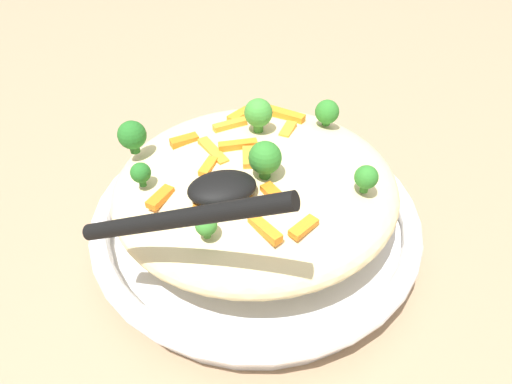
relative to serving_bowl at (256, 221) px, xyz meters
The scene contains 26 objects.
ground_plane 0.02m from the serving_bowl, ahead, with size 2.40×2.40×0.00m, color #9E7F60.
serving_bowl is the anchor object (origin of this frame).
pasta_mound 0.05m from the serving_bowl, ahead, with size 0.26×0.25×0.07m, color beige.
carrot_piece_0 0.09m from the serving_bowl, 32.63° to the right, with size 0.04×0.01×0.01m, color orange.
carrot_piece_1 0.10m from the serving_bowl, 35.25° to the left, with size 0.04×0.01×0.01m, color orange.
carrot_piece_2 0.08m from the serving_bowl, ahead, with size 0.03×0.01×0.01m, color orange.
carrot_piece_3 0.09m from the serving_bowl, 139.17° to the right, with size 0.03×0.01×0.01m, color orange.
carrot_piece_4 0.11m from the serving_bowl, 97.75° to the left, with size 0.03×0.01×0.01m, color orange.
carrot_piece_5 0.11m from the serving_bowl, 127.11° to the right, with size 0.04×0.01×0.01m, color orange.
carrot_piece_6 0.10m from the serving_bowl, 52.72° to the left, with size 0.04×0.01×0.01m, color orange.
carrot_piece_7 0.11m from the serving_bowl, 41.49° to the right, with size 0.03×0.01×0.01m, color orange.
carrot_piece_8 0.11m from the serving_bowl, 94.16° to the right, with size 0.03×0.01×0.01m, color orange.
carrot_piece_9 0.09m from the serving_bowl, ahead, with size 0.02×0.01×0.01m, color orange.
carrot_piece_10 0.09m from the serving_bowl, 84.77° to the left, with size 0.03×0.01×0.01m, color orange.
carrot_piece_11 0.08m from the serving_bowl, 60.40° to the right, with size 0.04×0.01×0.01m, color orange.
carrot_piece_12 0.10m from the serving_bowl, 81.38° to the right, with size 0.03×0.01×0.01m, color orange.
carrot_piece_13 0.11m from the serving_bowl, 78.23° to the left, with size 0.03×0.01×0.01m, color orange.
carrot_piece_14 0.12m from the serving_bowl, 14.63° to the left, with size 0.03×0.01×0.01m, color orange.
broccoli_floret_0 0.13m from the serving_bowl, 152.84° to the right, with size 0.02×0.02×0.03m.
broccoli_floret_1 0.13m from the serving_bowl, ahead, with size 0.02×0.02×0.02m.
broccoli_floret_2 0.13m from the serving_bowl, 50.91° to the left, with size 0.02×0.02×0.02m.
broccoli_floret_3 0.13m from the serving_bowl, 141.99° to the left, with size 0.02×0.02×0.03m.
broccoli_floret_4 0.14m from the serving_bowl, 26.50° to the right, with size 0.03×0.03×0.03m.
broccoli_floret_5 0.11m from the serving_bowl, 109.16° to the right, with size 0.03×0.03×0.03m.
broccoli_floret_6 0.10m from the serving_bowl, 93.49° to the left, with size 0.03×0.03×0.04m.
serving_spoon 0.13m from the serving_bowl, 48.52° to the left, with size 0.14×0.13×0.08m.
Camera 1 is at (0.09, 0.31, 0.35)m, focal length 32.38 mm.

